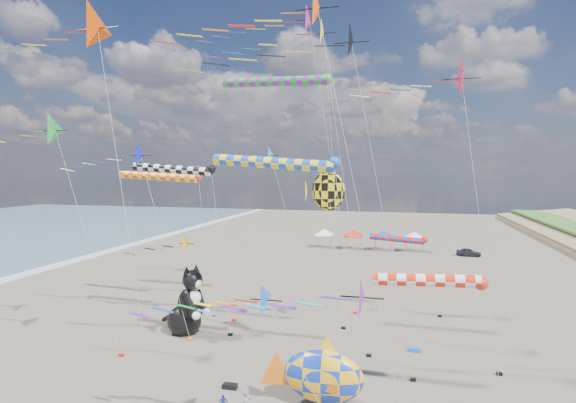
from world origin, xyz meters
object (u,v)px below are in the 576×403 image
(child_blue, at_px, (223,403))
(parked_car, at_px, (469,252))
(fish_inflatable, at_px, (322,376))
(cat_inflatable, at_px, (187,299))

(child_blue, distance_m, parked_car, 55.25)
(fish_inflatable, bearing_deg, child_blue, -160.35)
(child_blue, bearing_deg, fish_inflatable, -0.46)
(cat_inflatable, bearing_deg, fish_inflatable, -11.42)
(fish_inflatable, distance_m, parked_car, 51.80)
(cat_inflatable, bearing_deg, parked_car, 78.97)
(cat_inflatable, bearing_deg, child_blue, -32.23)
(child_blue, relative_size, parked_car, 0.26)
(cat_inflatable, xyz_separation_m, parked_car, (27.09, 41.34, -2.30))
(cat_inflatable, height_order, fish_inflatable, cat_inflatable)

